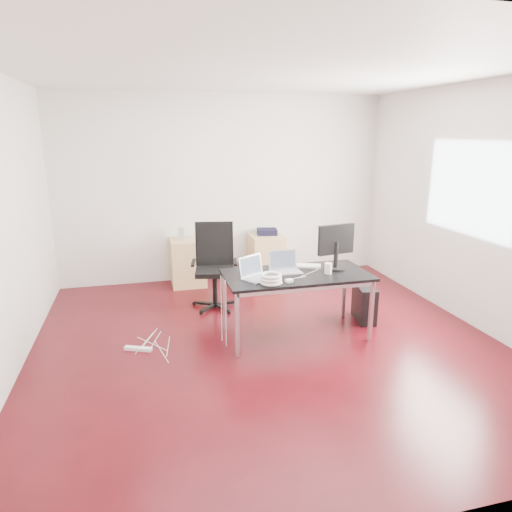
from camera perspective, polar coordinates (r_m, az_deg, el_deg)
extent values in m
plane|color=#3A060C|center=(5.09, 1.56, -10.87)|extent=(5.00, 5.00, 0.00)
plane|color=silver|center=(4.61, 1.83, 22.20)|extent=(5.00, 5.00, 0.00)
plane|color=silver|center=(7.06, -3.96, 8.38)|extent=(5.00, 0.00, 5.00)
plane|color=silver|center=(2.43, 18.20, -5.86)|extent=(5.00, 0.00, 5.00)
plane|color=silver|center=(5.85, 26.08, 5.43)|extent=(0.00, 5.00, 5.00)
plane|color=white|center=(5.96, 24.96, 7.67)|extent=(0.00, 1.50, 1.50)
cube|color=black|center=(5.06, 5.09, -2.37)|extent=(1.60, 0.80, 0.03)
cube|color=silver|center=(4.68, -2.37, -8.59)|extent=(0.04, 0.04, 0.70)
cube|color=silver|center=(5.32, -3.95, -5.62)|extent=(0.04, 0.04, 0.70)
cube|color=silver|center=(5.18, 14.20, -6.67)|extent=(0.04, 0.04, 0.70)
cube|color=silver|center=(5.76, 10.93, -4.21)|extent=(0.04, 0.04, 0.70)
cylinder|color=black|center=(6.01, -5.15, -4.31)|extent=(0.06, 0.06, 0.47)
cube|color=black|center=(5.93, -5.21, -1.90)|extent=(0.56, 0.54, 0.06)
cube|color=black|center=(6.06, -5.23, 1.47)|extent=(0.47, 0.18, 0.55)
cube|color=tan|center=(6.92, -8.50, -0.78)|extent=(0.50, 0.50, 0.70)
cube|color=tan|center=(7.14, 1.29, -0.12)|extent=(0.50, 0.50, 0.70)
cube|color=black|center=(5.76, 13.38, -5.73)|extent=(0.28, 0.48, 0.44)
cylinder|color=black|center=(7.09, -3.04, -2.00)|extent=(0.27, 0.27, 0.28)
cube|color=white|center=(5.09, -14.50, -11.16)|extent=(0.30, 0.18, 0.04)
cube|color=silver|center=(4.86, 0.37, -2.80)|extent=(0.40, 0.37, 0.01)
cube|color=silver|center=(4.90, -0.60, -1.20)|extent=(0.31, 0.21, 0.22)
cube|color=#475166|center=(4.89, -0.59, -1.22)|extent=(0.27, 0.18, 0.18)
cube|color=silver|center=(5.07, 3.79, -2.04)|extent=(0.33, 0.24, 0.01)
cube|color=silver|center=(5.14, 3.40, -0.43)|extent=(0.33, 0.05, 0.22)
cube|color=#475166|center=(5.14, 3.42, -0.44)|extent=(0.29, 0.04, 0.18)
cylinder|color=black|center=(5.29, 9.89, -1.46)|extent=(0.26, 0.26, 0.02)
cylinder|color=black|center=(5.25, 9.96, 0.21)|extent=(0.05, 0.05, 0.30)
cube|color=black|center=(5.22, 9.98, 2.05)|extent=(0.45, 0.12, 0.34)
cube|color=#475166|center=(5.25, 9.86, 2.12)|extent=(0.39, 0.07, 0.29)
cube|color=white|center=(5.32, 5.73, -1.21)|extent=(0.46, 0.29, 0.02)
cylinder|color=white|center=(5.08, 9.01, -1.54)|extent=(0.10, 0.10, 0.12)
cylinder|color=#512B1B|center=(5.17, 8.92, -1.36)|extent=(0.10, 0.10, 0.10)
torus|color=white|center=(4.71, 1.88, -3.27)|extent=(0.24, 0.24, 0.04)
torus|color=white|center=(4.69, 1.89, -2.85)|extent=(0.23, 0.23, 0.04)
torus|color=white|center=(4.68, 1.89, -2.43)|extent=(0.22, 0.22, 0.04)
cube|color=white|center=(4.77, 4.18, -3.11)|extent=(0.08, 0.08, 0.03)
cube|color=#9E9E9E|center=(6.83, -9.33, 2.79)|extent=(0.10, 0.10, 0.18)
cube|color=black|center=(7.09, 1.39, 3.06)|extent=(0.34, 0.29, 0.09)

